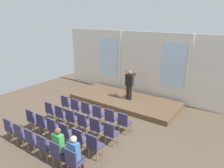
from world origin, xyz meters
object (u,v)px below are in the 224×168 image
object	(u,v)px
mic_stand	(126,91)
chair_r3_c4	(58,152)
chair_r2_c2	(54,127)
chair_r3_c0	(11,128)
chair_r1_c1	(61,114)
chair_r0_c4	(111,117)
audience_r3_c5	(75,153)
chair_r0_c0	(67,103)
chair_r1_c3	(84,122)
speaker	(129,83)
chair_r1_c4	(97,127)
chair_r2_c1	(43,122)
chair_r0_c3	(98,113)
chair_r1_c0	(51,110)
chair_r2_c5	(94,144)
chair_r0_c2	(87,110)
chair_r3_c3	(45,145)
chair_r0_c5	(124,122)
chair_r2_c4	(80,138)
chair_r3_c2	(32,139)
chair_r2_c0	(33,118)
chair_r3_c5	(74,160)
chair_r2_c3	(66,132)
chair_r0_c1	(76,106)
chair_r1_c5	(111,132)
chair_r1_c2	(72,118)
chair_r3_c1	(21,133)
audience_r3_c4	(60,145)

from	to	relation	value
mic_stand	chair_r3_c4	world-z (taller)	mic_stand
chair_r2_c2	chair_r3_c0	distance (m)	1.66
chair_r1_c1	chair_r0_c4	bearing A→B (deg)	25.80
audience_r3_c5	chair_r3_c0	bearing A→B (deg)	-178.63
chair_r0_c0	chair_r1_c3	bearing A→B (deg)	-25.80
chair_r0_c4	chair_r2_c2	size ratio (longest dim) A/B	1.00
speaker	chair_r1_c4	size ratio (longest dim) A/B	1.76
chair_r1_c3	chair_r0_c0	bearing A→B (deg)	154.20
chair_r1_c3	chair_r2_c1	xyz separation A→B (m)	(-1.34, -0.97, 0.00)
chair_r2_c2	chair_r0_c0	bearing A→B (deg)	124.59
chair_r0_c3	chair_r1_c0	size ratio (longest dim) A/B	1.00
chair_r2_c5	audience_r3_c5	xyz separation A→B (m)	(-0.00, -0.89, 0.21)
chair_r0_c2	chair_r3_c3	distance (m)	3.00
chair_r0_c5	chair_r3_c0	world-z (taller)	same
mic_stand	chair_r0_c2	bearing A→B (deg)	-95.50
chair_r2_c4	chair_r3_c4	xyz separation A→B (m)	(0.00, -0.97, 0.00)
chair_r1_c1	chair_r3_c4	world-z (taller)	same
chair_r2_c4	chair_r3_c2	world-z (taller)	same
chair_r0_c0	chair_r3_c3	xyz separation A→B (m)	(2.01, -2.92, 0.00)
chair_r2_c0	chair_r3_c5	bearing A→B (deg)	-16.17
chair_r0_c2	chair_r2_c1	bearing A→B (deg)	-109.02
mic_stand	audience_r3_c5	xyz separation A→B (m)	(1.73, -5.85, 0.15)
chair_r2_c3	chair_r3_c5	size ratio (longest dim) A/B	1.00
chair_r0_c2	chair_r2_c0	bearing A→B (deg)	-124.59
chair_r3_c2	mic_stand	bearing A→B (deg)	87.21
chair_r0_c1	chair_r1_c3	bearing A→B (deg)	-35.94
chair_r1_c3	chair_r2_c2	bearing A→B (deg)	-124.59
speaker	chair_r0_c5	size ratio (longest dim) A/B	1.76
speaker	chair_r1_c5	size ratio (longest dim) A/B	1.76
chair_r1_c1	chair_r2_c0	bearing A→B (deg)	-124.59
chair_r3_c5	chair_r3_c3	bearing A→B (deg)	180.00
chair_r1_c1	chair_r3_c2	xyz separation A→B (m)	(0.67, -1.95, 0.00)
chair_r0_c1	chair_r2_c5	xyz separation A→B (m)	(2.69, -1.95, 0.00)
chair_r1_c2	chair_r3_c0	xyz separation A→B (m)	(-1.34, -1.95, 0.00)
speaker	chair_r1_c5	bearing A→B (deg)	-69.90
chair_r3_c3	chair_r3_c5	bearing A→B (deg)	0.00
chair_r1_c5	audience_r3_c5	xyz separation A→B (m)	(-0.00, -1.87, 0.21)
chair_r1_c3	chair_r1_c5	world-z (taller)	same
chair_r0_c1	chair_r0_c4	distance (m)	2.01
chair_r2_c4	chair_r3_c1	size ratio (longest dim) A/B	1.00
audience_r3_c4	mic_stand	bearing A→B (deg)	100.21
chair_r1_c0	audience_r3_c4	world-z (taller)	audience_r3_c4
chair_r1_c2	chair_r1_c4	xyz separation A→B (m)	(1.34, 0.00, 0.00)
chair_r0_c2	chair_r1_c3	world-z (taller)	same
chair_r0_c3	chair_r2_c1	distance (m)	2.37
chair_r2_c1	audience_r3_c4	size ratio (longest dim) A/B	0.68
chair_r0_c2	chair_r2_c3	size ratio (longest dim) A/B	1.00
chair_r0_c4	chair_r1_c2	xyz separation A→B (m)	(-1.34, -0.97, 0.00)
chair_r3_c5	chair_r1_c2	bearing A→B (deg)	135.97
chair_r2_c0	chair_r3_c5	xyz separation A→B (m)	(3.36, -0.97, 0.00)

